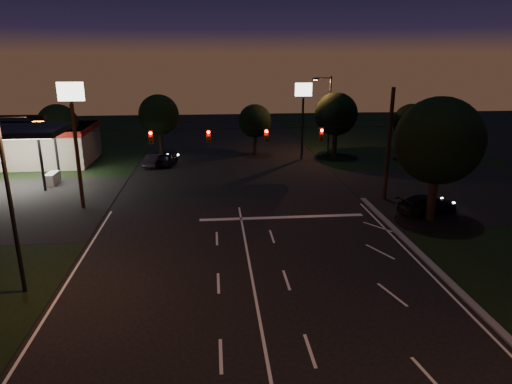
{
  "coord_description": "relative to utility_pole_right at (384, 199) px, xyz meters",
  "views": [
    {
      "loc": [
        -1.87,
        -19.46,
        11.55
      ],
      "look_at": [
        0.77,
        8.25,
        3.0
      ],
      "focal_mm": 32.0,
      "sensor_mm": 36.0,
      "label": 1
    }
  ],
  "objects": [
    {
      "name": "street_light_left",
      "position": [
        -23.24,
        -13.0,
        5.24
      ],
      "size": [
        2.2,
        0.35,
        9.0
      ],
      "color": "black",
      "rests_on": "ground"
    },
    {
      "name": "utility_pole_right",
      "position": [
        0.0,
        0.0,
        0.0
      ],
      "size": [
        0.3,
        0.3,
        9.0
      ],
      "primitive_type": "cylinder",
      "color": "black",
      "rests_on": "ground"
    },
    {
      "name": "car_oncoming_a",
      "position": [
        -18.77,
        13.68,
        0.64
      ],
      "size": [
        2.25,
        3.96,
        1.27
      ],
      "primitive_type": "imported",
      "rotation": [
        0.0,
        0.0,
        2.93
      ],
      "color": "black",
      "rests_on": "ground"
    },
    {
      "name": "ground",
      "position": [
        -12.0,
        -15.0,
        0.0
      ],
      "size": [
        140.0,
        140.0,
        0.0
      ],
      "primitive_type": "plane",
      "color": "black",
      "rests_on": "ground"
    },
    {
      "name": "tree_right_near",
      "position": [
        1.53,
        -4.83,
        5.68
      ],
      "size": [
        6.0,
        6.0,
        8.76
      ],
      "color": "black",
      "rests_on": "ground"
    },
    {
      "name": "street_light_right_far",
      "position": [
        -0.76,
        17.0,
        5.24
      ],
      "size": [
        2.2,
        0.35,
        9.0
      ],
      "color": "black",
      "rests_on": "ground"
    },
    {
      "name": "pole_sign_left_near",
      "position": [
        -26.0,
        7.0,
        6.98
      ],
      "size": [
        2.2,
        0.3,
        9.1
      ],
      "color": "black",
      "rests_on": "ground"
    },
    {
      "name": "car_cross",
      "position": [
        1.94,
        -3.58,
        0.69
      ],
      "size": [
        5.12,
        3.32,
        1.38
      ],
      "primitive_type": "imported",
      "rotation": [
        0.0,
        0.0,
        1.89
      ],
      "color": "black",
      "rests_on": "ground"
    },
    {
      "name": "car_oncoming_b",
      "position": [
        -20.08,
        13.36,
        0.66
      ],
      "size": [
        2.11,
        4.19,
        1.32
      ],
      "primitive_type": "imported",
      "rotation": [
        0.0,
        0.0,
        2.96
      ],
      "color": "black",
      "rests_on": "ground"
    },
    {
      "name": "utility_pole_left",
      "position": [
        -24.0,
        0.0,
        0.0
      ],
      "size": [
        0.28,
        0.28,
        8.0
      ],
      "primitive_type": "cylinder",
      "color": "black",
      "rests_on": "ground"
    },
    {
      "name": "signal_span",
      "position": [
        -12.0,
        -0.04,
        5.5
      ],
      "size": [
        24.0,
        0.4,
        1.56
      ],
      "color": "black",
      "rests_on": "ground"
    },
    {
      "name": "tree_far_a",
      "position": [
        -29.98,
        15.12,
        4.26
      ],
      "size": [
        4.2,
        4.2,
        6.42
      ],
      "color": "black",
      "rests_on": "ground"
    },
    {
      "name": "tree_far_d",
      "position": [
        0.02,
        16.13,
        4.83
      ],
      "size": [
        4.8,
        4.8,
        7.3
      ],
      "color": "black",
      "rests_on": "ground"
    },
    {
      "name": "cross_street_right",
      "position": [
        8.0,
        1.0,
        0.0
      ],
      "size": [
        20.0,
        16.0,
        0.02
      ],
      "primitive_type": "cube",
      "color": "black",
      "rests_on": "ground"
    },
    {
      "name": "tree_far_c",
      "position": [
        -8.98,
        18.1,
        3.9
      ],
      "size": [
        3.8,
        3.8,
        5.86
      ],
      "color": "black",
      "rests_on": "ground"
    },
    {
      "name": "tree_far_b",
      "position": [
        -19.98,
        19.13,
        4.61
      ],
      "size": [
        4.6,
        4.6,
        6.98
      ],
      "color": "black",
      "rests_on": "ground"
    },
    {
      "name": "gas_station",
      "position": [
        -33.86,
        15.39,
        2.38
      ],
      "size": [
        14.2,
        16.1,
        5.25
      ],
      "color": "gray",
      "rests_on": "ground"
    },
    {
      "name": "stop_bar",
      "position": [
        -9.0,
        -3.5,
        0.01
      ],
      "size": [
        12.0,
        0.5,
        0.01
      ],
      "primitive_type": "cube",
      "color": "silver",
      "rests_on": "ground"
    },
    {
      "name": "tree_far_e",
      "position": [
        8.02,
        14.11,
        4.11
      ],
      "size": [
        4.0,
        4.0,
        6.18
      ],
      "color": "black",
      "rests_on": "ground"
    },
    {
      "name": "pole_sign_right",
      "position": [
        -4.0,
        15.0,
        6.24
      ],
      "size": [
        1.8,
        0.3,
        8.4
      ],
      "color": "black",
      "rests_on": "ground"
    }
  ]
}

